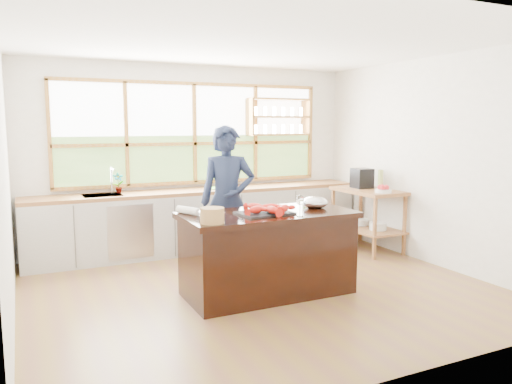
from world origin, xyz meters
TOP-DOWN VIEW (x-y plane):
  - ground_plane at (0.00, 0.00)m, footprint 5.00×5.00m
  - room_shell at (0.02, 0.51)m, footprint 5.02×4.52m
  - back_counter at (-0.02, 1.94)m, footprint 4.90×0.63m
  - right_shelf_unit at (2.19, 0.89)m, footprint 0.62×1.10m
  - island at (0.00, -0.20)m, footprint 1.85×0.90m
  - cook at (-0.12, 0.64)m, footprint 0.77×0.62m
  - potted_plant at (-1.17, 2.00)m, footprint 0.16×0.11m
  - cutting_board at (0.30, 1.94)m, footprint 0.43×0.34m
  - espresso_machine at (2.19, 1.05)m, footprint 0.27×0.29m
  - wine_bottle at (2.24, 0.69)m, footprint 0.08×0.08m
  - fruit_bowl at (2.14, 0.50)m, footprint 0.22×0.22m
  - slate_board at (-0.07, -0.26)m, footprint 0.58×0.44m
  - lobster_pile at (-0.05, -0.29)m, footprint 0.52×0.48m
  - mixing_bowl_left at (-0.66, -0.25)m, footprint 0.26×0.26m
  - mixing_bowl_right at (0.61, -0.16)m, footprint 0.29×0.29m
  - wine_glass at (0.19, -0.55)m, footprint 0.08×0.08m
  - wicker_basket at (-0.74, -0.49)m, footprint 0.23×0.23m
  - parchment_roll at (-0.80, 0.06)m, footprint 0.20×0.30m

SIDE VIEW (x-z plane):
  - ground_plane at x=0.00m, z-range 0.00..0.00m
  - island at x=0.00m, z-range 0.00..0.90m
  - back_counter at x=-0.02m, z-range 0.00..0.90m
  - right_shelf_unit at x=2.19m, z-range 0.15..1.05m
  - cutting_board at x=0.30m, z-range 0.90..0.91m
  - slate_board at x=-0.07m, z-range 0.90..0.92m
  - cook at x=-0.12m, z-range 0.00..1.82m
  - parchment_roll at x=-0.80m, z-range 0.90..0.98m
  - fruit_bowl at x=2.14m, z-range 0.89..1.00m
  - mixing_bowl_left at x=-0.66m, z-range 0.89..1.02m
  - lobster_pile at x=-0.05m, z-range 0.92..1.00m
  - mixing_bowl_right at x=0.61m, z-range 0.89..1.03m
  - wicker_basket at x=-0.74m, z-range 0.90..1.05m
  - potted_plant at x=-1.17m, z-range 0.90..1.19m
  - espresso_machine at x=2.19m, z-range 0.90..1.19m
  - wine_bottle at x=2.24m, z-range 0.90..1.20m
  - wine_glass at x=0.19m, z-range 0.95..1.17m
  - room_shell at x=0.02m, z-range 0.40..3.11m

